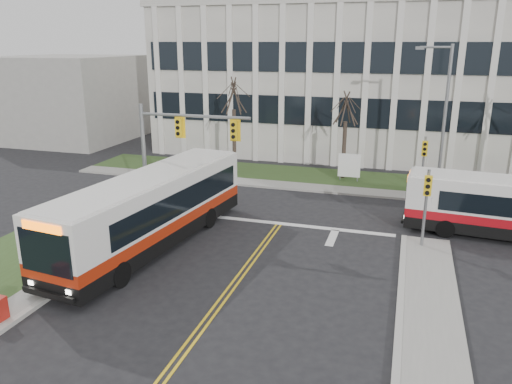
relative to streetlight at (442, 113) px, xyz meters
The scene contains 13 objects.
ground 18.81m from the streetlight, 116.37° to the right, with size 120.00×120.00×0.00m, color black.
sidewalk_cross 6.04m from the streetlight, 161.74° to the right, with size 44.00×1.60×0.14m, color #9E9B93.
building_lawn 6.23m from the streetlight, 149.29° to the left, with size 44.00×5.00×0.12m, color #334A1F.
office_building 14.15m from the streetlight, 102.38° to the left, with size 40.00×16.00×12.00m, color silver.
building_annex 35.43m from the streetlight, 163.93° to the left, with size 12.00×12.00×8.00m, color #9E9B93.
mast_arm_signal 16.39m from the streetlight, 146.49° to the right, with size 6.11×0.38×6.20m.
signal_pole_near 9.72m from the streetlight, 95.10° to the right, with size 0.34×0.39×3.80m.
signal_pole_far 2.93m from the streetlight, 136.05° to the right, with size 0.34×0.39×3.80m.
streetlight is the anchor object (origin of this frame).
directory_sign 6.96m from the streetlight, 166.77° to the left, with size 1.50×0.12×2.00m.
tree_left 14.15m from the streetlight, behind, with size 1.80×1.80×7.70m.
tree_mid 6.36m from the streetlight, 161.65° to the left, with size 1.80×1.80×6.82m.
bus_main 18.49m from the streetlight, 135.86° to the right, with size 2.75×12.68×3.38m, color silver, non-canonical shape.
Camera 1 is at (6.13, -16.05, 9.30)m, focal length 35.00 mm.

